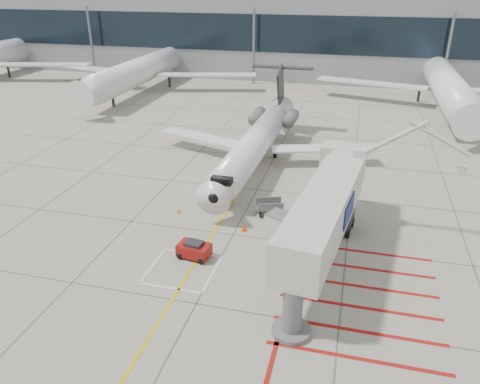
# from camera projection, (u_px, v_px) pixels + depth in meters

# --- Properties ---
(ground_plane) EXTENTS (260.00, 260.00, 0.00)m
(ground_plane) POSITION_uv_depth(u_px,v_px,m) (217.00, 265.00, 30.12)
(ground_plane) COLOR #9D9A87
(ground_plane) RESTS_ON ground
(regional_jet) EXTENTS (23.67, 29.51, 7.59)m
(regional_jet) POSITION_uv_depth(u_px,v_px,m) (250.00, 135.00, 42.21)
(regional_jet) COLOR white
(regional_jet) RESTS_ON ground_plane
(jet_bridge) EXTENTS (10.77, 18.84, 7.15)m
(jet_bridge) POSITION_uv_depth(u_px,v_px,m) (323.00, 221.00, 28.09)
(jet_bridge) COLOR beige
(jet_bridge) RESTS_ON ground_plane
(pushback_tug) EXTENTS (2.25, 1.58, 1.22)m
(pushback_tug) POSITION_uv_depth(u_px,v_px,m) (194.00, 249.00, 30.74)
(pushback_tug) COLOR maroon
(pushback_tug) RESTS_ON ground_plane
(baggage_cart) EXTENTS (2.29, 1.84, 1.26)m
(baggage_cart) POSITION_uv_depth(u_px,v_px,m) (270.00, 207.00, 36.27)
(baggage_cart) COLOR #5A595E
(baggage_cart) RESTS_ON ground_plane
(ground_power_unit) EXTENTS (2.76, 2.27, 1.90)m
(ground_power_unit) POSITION_uv_depth(u_px,v_px,m) (284.00, 228.00, 32.66)
(ground_power_unit) COLOR beige
(ground_power_unit) RESTS_ON ground_plane
(cone_nose) EXTENTS (0.31, 0.31, 0.43)m
(cone_nose) POSITION_uv_depth(u_px,v_px,m) (178.00, 210.00, 36.65)
(cone_nose) COLOR orange
(cone_nose) RESTS_ON ground_plane
(cone_side) EXTENTS (0.40, 0.40, 0.56)m
(cone_side) POSITION_uv_depth(u_px,v_px,m) (244.00, 227.00, 34.06)
(cone_side) COLOR #EE400C
(cone_side) RESTS_ON ground_plane
(terminal_building) EXTENTS (180.00, 28.00, 14.00)m
(terminal_building) POSITION_uv_depth(u_px,v_px,m) (379.00, 33.00, 86.29)
(terminal_building) COLOR gray
(terminal_building) RESTS_ON ground_plane
(terminal_glass_band) EXTENTS (180.00, 0.10, 6.00)m
(terminal_glass_band) POSITION_uv_depth(u_px,v_px,m) (380.00, 37.00, 73.54)
(terminal_glass_band) COLOR black
(terminal_glass_band) RESTS_ON ground_plane
(bg_aircraft_b) EXTENTS (35.04, 38.93, 11.68)m
(bg_aircraft_b) POSITION_uv_depth(u_px,v_px,m) (145.00, 52.00, 73.79)
(bg_aircraft_b) COLOR silver
(bg_aircraft_b) RESTS_ON ground_plane
(bg_aircraft_c) EXTENTS (35.52, 39.47, 11.84)m
(bg_aircraft_c) POSITION_uv_depth(u_px,v_px,m) (449.00, 64.00, 63.64)
(bg_aircraft_c) COLOR silver
(bg_aircraft_c) RESTS_ON ground_plane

